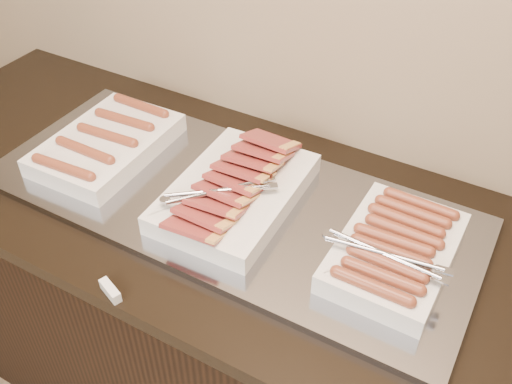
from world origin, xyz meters
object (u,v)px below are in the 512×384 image
(dish_center, at_px, (235,191))
(warming_tray, at_px, (227,200))
(dish_right, at_px, (394,250))
(dish_left, at_px, (107,143))
(counter, at_px, (234,317))

(dish_center, bearing_deg, warming_tray, 170.71)
(dish_center, distance_m, dish_right, 0.39)
(warming_tray, bearing_deg, dish_left, 180.00)
(warming_tray, distance_m, dish_left, 0.37)
(warming_tray, xyz_separation_m, dish_right, (0.42, -0.00, 0.04))
(counter, bearing_deg, warming_tray, 180.00)
(counter, bearing_deg, dish_center, -8.94)
(dish_center, xyz_separation_m, dish_right, (0.39, -0.00, 0.00))
(dish_left, xyz_separation_m, dish_right, (0.79, -0.00, 0.01))
(warming_tray, height_order, dish_right, dish_right)
(dish_left, distance_m, dish_right, 0.79)
(warming_tray, bearing_deg, dish_center, -7.35)
(dish_left, height_order, dish_right, dish_right)
(dish_right, bearing_deg, dish_center, -179.62)
(warming_tray, bearing_deg, counter, 0.00)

